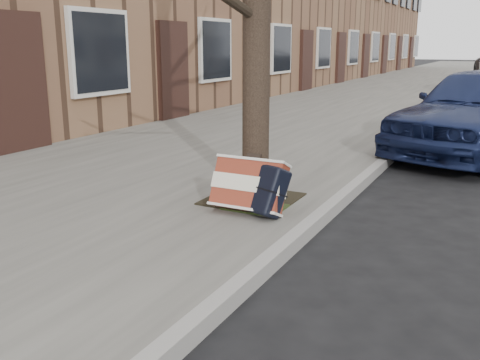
% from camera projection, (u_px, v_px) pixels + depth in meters
% --- Properties ---
extents(ground, '(120.00, 120.00, 0.00)m').
position_uv_depth(ground, '(447.00, 302.00, 3.51)').
color(ground, black).
rests_on(ground, ground).
extents(near_sidewalk, '(5.00, 70.00, 0.12)m').
position_uv_depth(near_sidewalk, '(384.00, 92.00, 18.07)').
color(near_sidewalk, slate).
rests_on(near_sidewalk, ground).
extents(dirt_patch, '(0.85, 0.85, 0.02)m').
position_uv_depth(dirt_patch, '(252.00, 199.00, 5.39)').
color(dirt_patch, black).
rests_on(dirt_patch, near_sidewalk).
extents(suitcase_red, '(0.67, 0.37, 0.52)m').
position_uv_depth(suitcase_red, '(249.00, 185.00, 4.92)').
color(suitcase_red, maroon).
rests_on(suitcase_red, near_sidewalk).
extents(suitcase_navy, '(0.72, 0.57, 0.49)m').
position_uv_depth(suitcase_navy, '(255.00, 186.00, 4.93)').
color(suitcase_navy, black).
rests_on(suitcase_navy, near_sidewalk).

